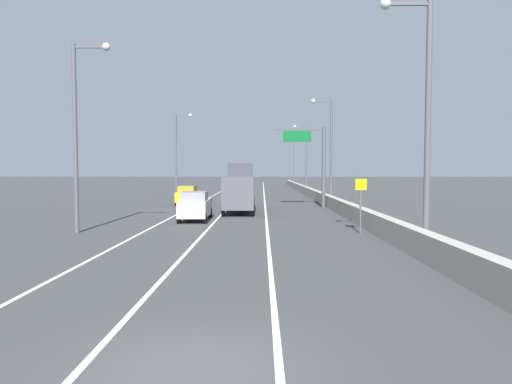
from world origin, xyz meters
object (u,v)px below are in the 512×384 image
at_px(speed_advisory_sign, 361,201).
at_px(box_truck, 240,190).
at_px(lamp_post_right_near, 422,109).
at_px(car_black_1, 236,183).
at_px(overhead_sign_gantry, 316,157).
at_px(lamp_post_left_near, 80,125).
at_px(car_yellow_0, 188,195).
at_px(car_silver_2, 195,206).
at_px(lamp_post_right_second, 329,145).
at_px(lamp_post_left_mid, 178,150).
at_px(lamp_post_right_fourth, 293,158).
at_px(lamp_post_right_third, 305,154).

xyz_separation_m(speed_advisory_sign, box_truck, (-7.29, 12.32, 0.09)).
relative_size(lamp_post_right_near, car_black_1, 2.31).
xyz_separation_m(overhead_sign_gantry, lamp_post_left_near, (-15.05, -16.66, 1.24)).
distance_m(lamp_post_left_near, car_yellow_0, 20.72).
distance_m(speed_advisory_sign, car_silver_2, 11.73).
xyz_separation_m(lamp_post_right_second, car_silver_2, (-11.14, -13.07, -4.96)).
distance_m(lamp_post_right_near, lamp_post_left_near, 17.67).
xyz_separation_m(lamp_post_right_near, lamp_post_left_mid, (-16.93, 36.04, 0.00)).
height_order(lamp_post_right_second, box_truck, lamp_post_right_second).
bearing_deg(lamp_post_right_fourth, speed_advisory_sign, -90.94).
distance_m(lamp_post_left_near, box_truck, 15.32).
height_order(lamp_post_right_third, car_silver_2, lamp_post_right_third).
relative_size(lamp_post_right_fourth, lamp_post_left_near, 1.00).
distance_m(car_yellow_0, box_truck, 9.54).
bearing_deg(overhead_sign_gantry, lamp_post_right_third, 86.57).
relative_size(lamp_post_right_third, lamp_post_left_mid, 1.00).
height_order(lamp_post_left_near, car_silver_2, lamp_post_left_near).
height_order(lamp_post_right_near, car_yellow_0, lamp_post_right_near).
height_order(lamp_post_right_second, lamp_post_right_third, same).
xyz_separation_m(lamp_post_right_third, box_truck, (-8.49, -31.80, -4.11)).
distance_m(speed_advisory_sign, lamp_post_left_near, 16.05).
height_order(car_yellow_0, car_silver_2, car_silver_2).
relative_size(speed_advisory_sign, car_yellow_0, 0.66).
bearing_deg(speed_advisory_sign, lamp_post_right_third, 88.44).
xyz_separation_m(overhead_sign_gantry, car_yellow_0, (-12.44, 3.27, -3.77)).
xyz_separation_m(overhead_sign_gantry, car_black_1, (-9.94, 44.14, -3.80)).
height_order(speed_advisory_sign, car_silver_2, speed_advisory_sign).
height_order(lamp_post_left_near, car_black_1, lamp_post_left_near).
relative_size(overhead_sign_gantry, car_silver_2, 1.65).
distance_m(lamp_post_right_fourth, car_yellow_0, 51.36).
relative_size(lamp_post_right_near, lamp_post_left_mid, 1.00).
xyz_separation_m(lamp_post_left_near, box_truck, (8.21, 12.26, -4.11)).
xyz_separation_m(speed_advisory_sign, lamp_post_right_near, (1.12, -5.94, 4.21)).
bearing_deg(box_truck, speed_advisory_sign, -59.39).
bearing_deg(lamp_post_right_near, lamp_post_left_mid, 115.17).
xyz_separation_m(speed_advisory_sign, car_yellow_0, (-12.89, 19.99, -0.81)).
bearing_deg(lamp_post_right_near, car_silver_2, 133.01).
height_order(speed_advisory_sign, lamp_post_right_fourth, lamp_post_right_fourth).
xyz_separation_m(lamp_post_right_fourth, lamp_post_left_mid, (-16.95, -39.05, 0.00)).
bearing_deg(car_black_1, lamp_post_left_mid, -100.01).
bearing_deg(overhead_sign_gantry, car_silver_2, -131.89).
bearing_deg(speed_advisory_sign, lamp_post_right_fourth, 89.06).
xyz_separation_m(lamp_post_right_second, lamp_post_left_near, (-16.60, -19.03, 0.00)).
bearing_deg(car_yellow_0, car_black_1, 86.49).
bearing_deg(lamp_post_right_third, box_truck, -104.95).
bearing_deg(lamp_post_left_mid, lamp_post_right_fourth, 66.54).
height_order(lamp_post_right_third, lamp_post_right_fourth, same).
relative_size(lamp_post_left_near, box_truck, 1.26).
relative_size(lamp_post_right_third, car_yellow_0, 2.29).
relative_size(lamp_post_right_third, lamp_post_left_near, 1.00).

